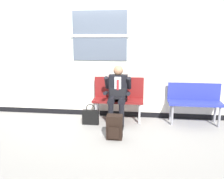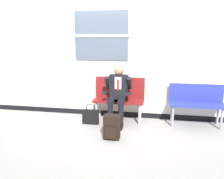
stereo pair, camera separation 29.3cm
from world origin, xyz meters
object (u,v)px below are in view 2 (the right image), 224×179
object	(u,v)px
person_seated	(118,93)
backpack	(112,127)
bench_empty	(196,101)
handbag	(91,116)
bench_with_person	(119,96)

from	to	relation	value
person_seated	backpack	bearing A→B (deg)	-87.84
person_seated	backpack	world-z (taller)	person_seated
bench_empty	handbag	bearing A→B (deg)	-169.99
bench_empty	person_seated	distance (m)	1.65
handbag	bench_with_person	bearing A→B (deg)	35.51
bench_empty	handbag	xyz separation A→B (m)	(-2.19, -0.39, -0.35)
bench_empty	handbag	world-z (taller)	bench_empty
bench_with_person	handbag	size ratio (longest dim) A/B	2.46
backpack	person_seated	bearing A→B (deg)	92.16
bench_with_person	person_seated	world-z (taller)	person_seated
bench_empty	person_seated	bearing A→B (deg)	-173.27
bench_with_person	handbag	distance (m)	0.78
bench_empty	handbag	size ratio (longest dim) A/B	2.47
bench_empty	person_seated	size ratio (longest dim) A/B	0.90
person_seated	backpack	size ratio (longest dim) A/B	2.78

